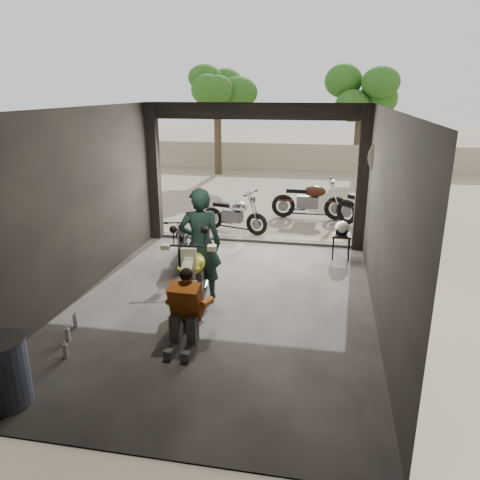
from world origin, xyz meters
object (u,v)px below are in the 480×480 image
(outside_bike_c, at_px, (371,206))
(helmet, at_px, (342,228))
(rider, at_px, (200,245))
(oil_drum, at_px, (5,373))
(outside_bike_b, at_px, (310,197))
(left_bike, at_px, (183,239))
(main_bike, at_px, (196,270))
(sign_post, at_px, (389,178))
(stool, at_px, (341,238))
(outside_bike_a, at_px, (234,211))
(mechanic, at_px, (184,313))

(outside_bike_c, distance_m, helmet, 2.36)
(rider, distance_m, oil_drum, 3.57)
(helmet, bearing_deg, outside_bike_b, 104.44)
(left_bike, relative_size, helmet, 4.81)
(main_bike, bearing_deg, outside_bike_b, 68.05)
(rider, xyz_separation_m, sign_post, (3.24, 2.39, 0.82))
(rider, xyz_separation_m, oil_drum, (-1.42, -3.23, -0.56))
(left_bike, xyz_separation_m, outside_bike_c, (3.99, 3.11, 0.14))
(helmet, bearing_deg, stool, -82.58)
(main_bike, bearing_deg, helmet, 42.43)
(outside_bike_a, xyz_separation_m, rider, (0.22, -3.98, 0.44))
(mechanic, bearing_deg, outside_bike_c, 66.78)
(outside_bike_a, height_order, stool, outside_bike_a)
(outside_bike_b, bearing_deg, outside_bike_c, -118.56)
(oil_drum, bearing_deg, rider, 66.31)
(mechanic, relative_size, stool, 2.04)
(outside_bike_a, distance_m, outside_bike_c, 3.47)
(main_bike, relative_size, stool, 3.51)
(main_bike, relative_size, outside_bike_b, 1.03)
(stool, bearing_deg, helmet, 97.54)
(outside_bike_c, xyz_separation_m, stool, (-0.76, -2.27, -0.17))
(stool, xyz_separation_m, helmet, (-0.00, 0.04, 0.22))
(main_bike, relative_size, outside_bike_c, 1.01)
(oil_drum, bearing_deg, outside_bike_a, 80.60)
(outside_bike_a, height_order, outside_bike_c, outside_bike_c)
(outside_bike_b, relative_size, stool, 3.39)
(mechanic, height_order, stool, mechanic)
(stool, relative_size, helmet, 1.75)
(outside_bike_a, relative_size, outside_bike_c, 0.84)
(outside_bike_b, xyz_separation_m, rider, (-1.59, -5.63, 0.35))
(left_bike, bearing_deg, helmet, 0.95)
(outside_bike_a, bearing_deg, mechanic, -159.01)
(main_bike, xyz_separation_m, outside_bike_b, (1.59, 5.92, -0.01))
(helmet, distance_m, oil_drum, 6.89)
(main_bike, bearing_deg, left_bike, 106.41)
(outside_bike_c, xyz_separation_m, oil_drum, (-4.58, -7.96, -0.23))
(rider, bearing_deg, outside_bike_b, -120.34)
(main_bike, xyz_separation_m, sign_post, (3.24, 2.68, 1.16))
(outside_bike_c, bearing_deg, rider, -172.10)
(main_bike, xyz_separation_m, outside_bike_c, (3.17, 5.03, 0.00))
(stool, bearing_deg, oil_drum, -123.90)
(outside_bike_b, distance_m, mechanic, 7.45)
(rider, height_order, oil_drum, rider)
(left_bike, distance_m, rider, 1.88)
(left_bike, bearing_deg, outside_bike_b, 44.59)
(rider, distance_m, mechanic, 1.76)
(main_bike, distance_m, sign_post, 4.37)
(main_bike, relative_size, mechanic, 1.72)
(outside_bike_b, relative_size, outside_bike_c, 0.98)
(main_bike, distance_m, helmet, 3.69)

